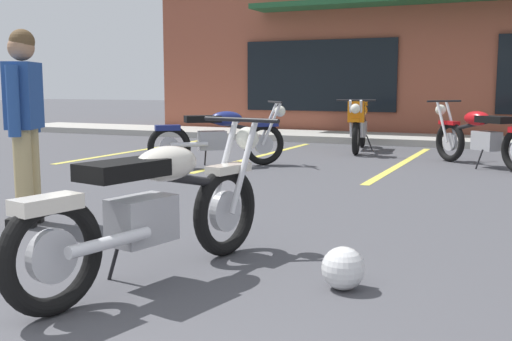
{
  "coord_description": "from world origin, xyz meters",
  "views": [
    {
      "loc": [
        1.84,
        -0.82,
        1.2
      ],
      "look_at": [
        -0.11,
        3.49,
        0.55
      ],
      "focal_mm": 43.17,
      "sensor_mm": 36.0,
      "label": 1
    }
  ],
  "objects_px": {
    "motorcycle_red_sportbike": "(219,136)",
    "motorcycle_foreground_classic": "(154,207)",
    "motorcycle_black_cruiser": "(359,123)",
    "motorcycle_green_cafe_racer": "(482,136)",
    "helmet_on_pavement": "(343,268)",
    "person_in_shorts_foreground": "(24,116)"
  },
  "relations": [
    {
      "from": "motorcycle_foreground_classic",
      "to": "motorcycle_red_sportbike",
      "type": "distance_m",
      "value": 5.42
    },
    {
      "from": "motorcycle_red_sportbike",
      "to": "helmet_on_pavement",
      "type": "distance_m",
      "value": 5.72
    },
    {
      "from": "motorcycle_foreground_classic",
      "to": "motorcycle_green_cafe_racer",
      "type": "xyz_separation_m",
      "value": [
        1.41,
        6.57,
        0.0
      ]
    },
    {
      "from": "motorcycle_foreground_classic",
      "to": "motorcycle_green_cafe_racer",
      "type": "distance_m",
      "value": 6.72
    },
    {
      "from": "motorcycle_red_sportbike",
      "to": "helmet_on_pavement",
      "type": "xyz_separation_m",
      "value": [
        3.28,
        -4.67,
        -0.33
      ]
    },
    {
      "from": "motorcycle_red_sportbike",
      "to": "motorcycle_black_cruiser",
      "type": "relative_size",
      "value": 0.83
    },
    {
      "from": "motorcycle_green_cafe_racer",
      "to": "helmet_on_pavement",
      "type": "relative_size",
      "value": 6.46
    },
    {
      "from": "motorcycle_red_sportbike",
      "to": "motorcycle_green_cafe_racer",
      "type": "bearing_deg",
      "value": 24.14
    },
    {
      "from": "motorcycle_red_sportbike",
      "to": "motorcycle_foreground_classic",
      "type": "bearing_deg",
      "value": -66.47
    },
    {
      "from": "motorcycle_black_cruiser",
      "to": "helmet_on_pavement",
      "type": "distance_m",
      "value": 7.91
    },
    {
      "from": "motorcycle_black_cruiser",
      "to": "motorcycle_green_cafe_racer",
      "type": "distance_m",
      "value": 2.63
    },
    {
      "from": "motorcycle_red_sportbike",
      "to": "helmet_on_pavement",
      "type": "relative_size",
      "value": 6.68
    },
    {
      "from": "motorcycle_green_cafe_racer",
      "to": "helmet_on_pavement",
      "type": "distance_m",
      "value": 6.29
    },
    {
      "from": "motorcycle_red_sportbike",
      "to": "person_in_shorts_foreground",
      "type": "bearing_deg",
      "value": -85.74
    },
    {
      "from": "person_in_shorts_foreground",
      "to": "motorcycle_red_sportbike",
      "type": "bearing_deg",
      "value": 94.26
    },
    {
      "from": "motorcycle_black_cruiser",
      "to": "motorcycle_green_cafe_racer",
      "type": "height_order",
      "value": "same"
    },
    {
      "from": "motorcycle_red_sportbike",
      "to": "motorcycle_black_cruiser",
      "type": "height_order",
      "value": "same"
    },
    {
      "from": "motorcycle_black_cruiser",
      "to": "motorcycle_red_sportbike",
      "type": "bearing_deg",
      "value": -114.12
    },
    {
      "from": "motorcycle_black_cruiser",
      "to": "person_in_shorts_foreground",
      "type": "height_order",
      "value": "person_in_shorts_foreground"
    },
    {
      "from": "motorcycle_black_cruiser",
      "to": "helmet_on_pavement",
      "type": "bearing_deg",
      "value": -75.74
    },
    {
      "from": "motorcycle_foreground_classic",
      "to": "person_in_shorts_foreground",
      "type": "distance_m",
      "value": 2.09
    },
    {
      "from": "motorcycle_foreground_classic",
      "to": "motorcycle_green_cafe_racer",
      "type": "height_order",
      "value": "same"
    }
  ]
}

